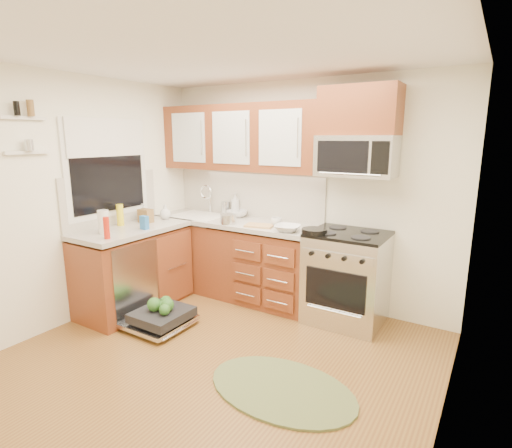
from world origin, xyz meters
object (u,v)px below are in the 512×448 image
Objects in this scene: rug at (282,389)px; cutting_board at (259,226)px; upper_cabinets at (240,138)px; dishwasher at (159,318)px; skillet at (314,231)px; bowl_a at (287,228)px; microwave at (357,156)px; sink at (199,225)px; bowl_b at (237,214)px; range at (346,278)px; cup at (277,222)px; paper_towel_roll at (104,222)px; stock_pot at (228,219)px.

cutting_board is (-0.96, 1.25, 0.93)m from rug.
upper_cabinets is 2.93× the size of dishwasher.
cutting_board reaches higher than dishwasher.
skillet reaches higher than bowl_a.
cutting_board is 1.14× the size of bowl_a.
sink is (-1.93, -0.13, -0.90)m from microwave.
cutting_board reaches higher than sink.
skillet is at bearing -17.77° from bowl_b.
dishwasher is at bearing 170.39° from rug.
upper_cabinets is 1.08m from cutting_board.
cup is (-0.81, -0.03, 0.50)m from range.
paper_towel_roll is at bearing -137.38° from cup.
microwave reaches higher than paper_towel_roll.
stock_pot is 0.74m from bowl_a.
skillet is 1.06× the size of paper_towel_roll.
range is at bearing -5.89° from upper_cabinets.
upper_cabinets reaches higher than dishwasher.
cup is (-0.81, 1.36, 0.96)m from rug.
stock_pot is 0.69× the size of bowl_a.
upper_cabinets reaches higher than cup.
cup is at bearing -169.72° from microwave.
bowl_b is (0.07, 1.30, 0.86)m from dishwasher.
bowl_b is 0.69m from cup.
upper_cabinets is at bearing 162.38° from skillet.
skillet is 0.69m from cutting_board.
stock_pot is at bearing 138.45° from rug.
dishwasher is at bearing -96.04° from upper_cabinets.
bowl_b is at bearing 163.46° from cup.
bowl_b is (-0.51, 0.31, 0.03)m from cutting_board.
upper_cabinets is 1.42m from microwave.
sink is at bearing -158.50° from bowl_b.
stock_pot is at bearing -166.10° from microwave.
stock_pot reaches higher than bowl_a.
sink is (-0.52, -0.16, -1.07)m from upper_cabinets.
sink is 5.08× the size of cup.
rug is 3.89× the size of cutting_board.
cutting_board is at bearing 10.20° from stock_pot.
rug is 1.55m from skillet.
upper_cabinets is at bearing 174.11° from range.
skillet is at bearing -130.11° from microwave.
cup is at bearing -0.87° from sink.
rug is (-0.00, -1.51, -1.69)m from microwave.
stock_pot is 0.41m from bowl_b.
upper_cabinets is at bearing 147.06° from cutting_board.
microwave is 2.85× the size of bowl_a.
microwave is at bearing 10.28° from cup.
upper_cabinets reaches higher than stock_pot.
bowl_a is 0.26m from cup.
cup is at bearing -16.12° from upper_cabinets.
paper_towel_roll reaches higher than dishwasher.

